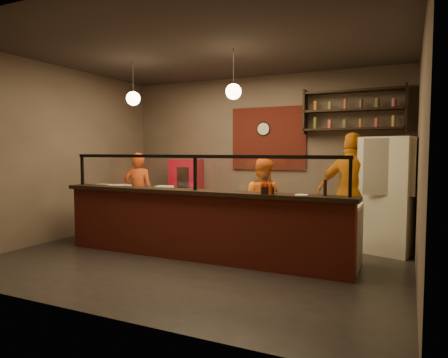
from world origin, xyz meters
The scene contains 29 objects.
floor centered at (0.00, 0.00, 0.00)m, with size 6.00×6.00×0.00m, color black.
ceiling centered at (0.00, 0.00, 3.20)m, with size 6.00×6.00×0.00m, color #362E29.
wall_back centered at (0.00, 2.50, 1.60)m, with size 6.00×6.00×0.00m, color #695B4D.
wall_left centered at (-3.00, 0.00, 1.60)m, with size 5.00×5.00×0.00m, color #695B4D.
wall_right centered at (3.00, 0.00, 1.60)m, with size 5.00×5.00×0.00m, color #695B4D.
wall_front centered at (0.00, -2.50, 1.60)m, with size 6.00×6.00×0.00m, color #695B4D.
brick_patch centered at (0.20, 2.47, 1.90)m, with size 1.60×0.04×1.30m, color maroon.
service_counter centered at (0.00, -0.30, 0.50)m, with size 4.60×0.25×1.00m, color maroon.
counter_ledge centered at (0.00, -0.30, 1.03)m, with size 4.70×0.37×0.06m, color black.
worktop_cabinet centered at (0.00, 0.20, 0.42)m, with size 4.60×0.75×0.85m, color gray.
worktop centered at (0.00, 0.20, 0.88)m, with size 4.60×0.75×0.05m, color silver.
sneeze_guard centered at (0.00, -0.30, 1.37)m, with size 4.50×0.05×0.52m.
wall_shelving centered at (1.90, 2.32, 2.40)m, with size 1.84×0.28×0.85m.
wall_clock centered at (0.10, 2.46, 2.10)m, with size 0.30×0.30×0.04m, color black.
pendant_left centered at (-1.50, 0.20, 2.55)m, with size 0.24×0.24×0.77m.
pendant_right centered at (0.40, 0.20, 2.55)m, with size 0.24×0.24×0.77m.
cook_left centered at (-2.05, 1.03, 0.81)m, with size 0.59×0.39×1.61m, color #C74212.
cook_mid centered at (0.60, 0.96, 0.76)m, with size 0.74×0.57×1.52m, color #D75E14.
cook_right centered at (2.05, 1.33, 0.97)m, with size 1.14×0.47×1.95m, color orange.
fridge centered at (2.60, 1.44, 0.93)m, with size 0.78×0.72×1.86m, color beige.
red_cooler centered at (-1.59, 2.15, 0.73)m, with size 0.62×0.57×1.46m, color #B30B23.
pizza_dough centered at (-0.17, 0.14, 0.91)m, with size 0.48×0.48×0.01m, color white.
prep_tub_a centered at (-2.15, 0.11, 0.97)m, with size 0.28×0.23×0.14m, color silver.
prep_tub_b centered at (-0.99, 0.37, 0.97)m, with size 0.27×0.21×0.13m, color silver.
prep_tub_c centered at (-1.62, -0.07, 0.98)m, with size 0.32×0.26×0.16m, color white.
rolling_pin centered at (-0.51, 0.30, 0.93)m, with size 0.06×0.06×0.33m, color yellow.
condiment_caddy centered at (1.15, -0.35, 1.11)m, with size 0.17×0.14×0.10m, color black.
pepper_mill centered at (1.90, -0.26, 1.17)m, with size 0.05×0.05×0.21m, color black.
small_plate centered at (1.62, -0.35, 1.07)m, with size 0.17×0.17×0.01m, color white.
Camera 1 is at (2.89, -5.48, 1.64)m, focal length 32.00 mm.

